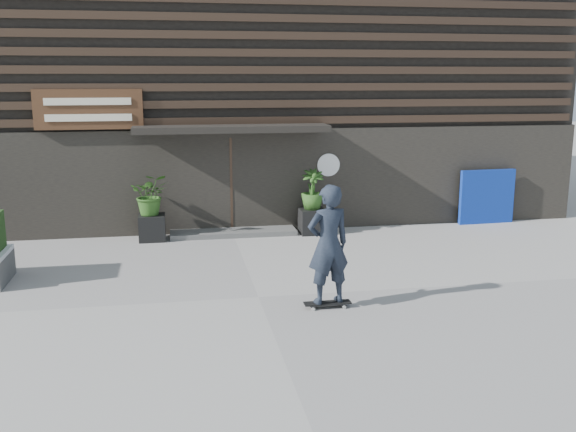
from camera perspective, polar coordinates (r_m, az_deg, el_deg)
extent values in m
plane|color=#A19D99|center=(11.27, -2.62, -7.14)|extent=(80.00, 80.00, 0.00)
cube|color=#504F4D|center=(15.65, -4.84, -1.43)|extent=(3.00, 0.80, 0.12)
cube|color=black|center=(15.35, -11.86, -1.00)|extent=(0.60, 0.60, 0.60)
imported|color=#2D591E|center=(15.20, -11.99, 1.87)|extent=(0.86, 0.75, 0.96)
cube|color=black|center=(15.68, 2.14, -0.46)|extent=(0.60, 0.60, 0.60)
imported|color=#2D591E|center=(15.53, 2.16, 2.35)|extent=(0.54, 0.54, 0.96)
cube|color=#0B2996|center=(17.46, 17.08, 1.63)|extent=(1.49, 0.20, 1.40)
cube|color=black|center=(20.60, -6.49, 12.84)|extent=(18.00, 10.00, 8.00)
cube|color=black|center=(15.75, -5.03, 3.07)|extent=(18.00, 0.12, 2.50)
cube|color=#38281E|center=(15.53, -5.11, 8.33)|extent=(17.60, 0.08, 0.18)
cube|color=#38281E|center=(15.51, -5.14, 9.77)|extent=(17.60, 0.08, 0.18)
cube|color=#38281E|center=(15.50, -5.17, 11.22)|extent=(17.60, 0.08, 0.18)
cube|color=#38281E|center=(15.50, -5.19, 12.67)|extent=(17.60, 0.08, 0.18)
cube|color=#38281E|center=(15.51, -5.22, 14.12)|extent=(17.60, 0.08, 0.18)
cube|color=#38281E|center=(15.52, -5.25, 15.57)|extent=(17.60, 0.08, 0.18)
cube|color=#38281E|center=(15.55, -5.28, 17.01)|extent=(17.60, 0.08, 0.18)
cube|color=black|center=(15.16, -4.97, 7.67)|extent=(4.50, 1.00, 0.15)
cube|color=black|center=(15.92, -5.08, 2.80)|extent=(2.40, 0.30, 2.30)
cube|color=#38281E|center=(15.75, -5.02, 2.70)|extent=(0.06, 0.10, 2.30)
cube|color=#472B19|center=(15.48, -17.13, 8.94)|extent=(2.40, 0.10, 0.90)
cube|color=beige|center=(15.40, -17.20, 9.60)|extent=(1.90, 0.02, 0.16)
cube|color=beige|center=(15.42, -17.12, 8.26)|extent=(1.90, 0.02, 0.16)
cylinder|color=white|center=(16.01, 3.58, 4.51)|extent=(0.56, 0.03, 0.56)
cube|color=black|center=(10.76, 3.49, -7.63)|extent=(0.78, 0.20, 0.02)
cylinder|color=#B9B9B4|center=(10.63, 2.24, -8.19)|extent=(0.06, 0.03, 0.06)
cylinder|color=#B8B9B3|center=(10.81, 2.01, -7.83)|extent=(0.06, 0.03, 0.06)
cylinder|color=#A1A09C|center=(10.75, 4.98, -7.99)|extent=(0.06, 0.03, 0.06)
cylinder|color=beige|center=(10.93, 4.70, -7.64)|extent=(0.06, 0.03, 0.06)
imported|color=black|center=(10.46, 3.56, -2.51)|extent=(0.79, 0.60, 1.96)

